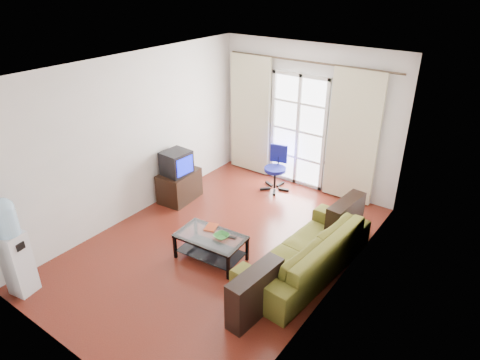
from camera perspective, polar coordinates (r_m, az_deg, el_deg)
name	(u,v)px	position (r m, az deg, el deg)	size (l,w,h in m)	color
floor	(222,245)	(6.68, -2.42, -8.61)	(5.20, 5.20, 0.00)	maroon
ceiling	(218,68)	(5.58, -2.96, 14.67)	(5.20, 5.20, 0.00)	white
wall_back	(307,118)	(8.06, 8.98, 8.21)	(3.60, 0.02, 2.70)	silver
wall_front	(53,256)	(4.55, -23.68, -9.32)	(3.60, 0.02, 2.70)	silver
wall_left	(133,138)	(7.19, -14.05, 5.43)	(0.02, 5.20, 2.70)	silver
wall_right	(340,202)	(5.20, 13.14, -2.94)	(0.02, 5.20, 2.70)	silver
french_door	(298,131)	(8.17, 7.73, 6.49)	(1.16, 0.06, 2.15)	white
curtain_rod	(309,62)	(7.71, 9.18, 15.30)	(0.04, 0.04, 3.30)	#4C3F2D
curtain_left	(250,115)	(8.59, 1.37, 8.63)	(0.90, 0.07, 2.35)	beige
curtain_right	(353,138)	(7.65, 14.80, 5.43)	(0.90, 0.07, 2.35)	beige
radiator	(340,180)	(8.06, 13.17, -0.06)	(0.64, 0.12, 0.64)	gray
sofa	(306,251)	(6.06, 8.77, -9.31)	(1.05, 2.29, 0.65)	brown
coffee_table	(211,244)	(6.26, -3.91, -8.52)	(1.03, 0.64, 0.40)	silver
bowl	(221,236)	(6.11, -2.51, -7.50)	(0.23, 0.23, 0.05)	#30843A
book	(206,226)	(6.37, -4.56, -6.17)	(0.23, 0.26, 0.02)	maroon
remote	(231,237)	(6.12, -1.18, -7.64)	(0.15, 0.04, 0.02)	black
tv_stand	(179,186)	(7.86, -8.08, -0.76)	(0.50, 0.75, 0.55)	black
crt_tv	(176,163)	(7.61, -8.58, 2.32)	(0.49, 0.48, 0.42)	black
task_chair	(275,177)	(8.19, 4.74, 0.44)	(0.69, 0.69, 0.85)	black
water_cooler	(13,245)	(6.11, -28.05, -7.68)	(0.33, 0.33, 1.39)	silver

